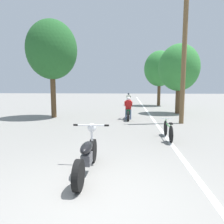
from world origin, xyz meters
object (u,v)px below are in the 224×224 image
at_px(roadside_tree_right_near, 179,68).
at_px(motorcycle_rider_far, 129,101).
at_px(motorcycle_foreground, 87,154).
at_px(motorcycle_rider_lead, 128,111).
at_px(utility_pole, 184,54).
at_px(roadside_tree_left, 52,50).
at_px(bicycle_parked, 168,130).
at_px(roadside_tree_right_far, 160,69).

height_order(roadside_tree_right_near, motorcycle_rider_far, roadside_tree_right_near).
relative_size(motorcycle_foreground, motorcycle_rider_lead, 1.06).
xyz_separation_m(roadside_tree_right_near, motorcycle_foreground, (-4.48, -10.75, -2.89)).
relative_size(utility_pole, motorcycle_foreground, 3.41).
distance_m(roadside_tree_left, bicycle_parked, 8.86).
height_order(roadside_tree_right_far, motorcycle_rider_far, roadside_tree_right_far).
xyz_separation_m(utility_pole, bicycle_parked, (-1.34, -3.41, -3.28)).
xyz_separation_m(motorcycle_foreground, motorcycle_rider_lead, (0.88, 7.73, 0.09)).
height_order(utility_pole, bicycle_parked, utility_pole).
xyz_separation_m(roadside_tree_right_far, motorcycle_rider_far, (-3.16, 0.29, -3.31)).
bearing_deg(motorcycle_rider_far, utility_pole, -75.07).
xyz_separation_m(motorcycle_foreground, motorcycle_rider_far, (0.86, 17.31, 0.08)).
height_order(utility_pole, roadside_tree_left, utility_pole).
bearing_deg(motorcycle_rider_far, motorcycle_foreground, -92.84).
bearing_deg(roadside_tree_right_near, motorcycle_rider_far, 118.91).
relative_size(utility_pole, bicycle_parked, 4.23).
relative_size(roadside_tree_right_far, motorcycle_rider_lead, 2.91).
distance_m(roadside_tree_right_far, roadside_tree_left, 11.92).
height_order(roadside_tree_right_near, motorcycle_rider_lead, roadside_tree_right_near).
distance_m(utility_pole, roadside_tree_right_near, 4.25).
bearing_deg(roadside_tree_right_near, roadside_tree_right_far, 94.21).
relative_size(roadside_tree_left, motorcycle_rider_lead, 3.11).
height_order(motorcycle_foreground, motorcycle_rider_far, motorcycle_rider_far).
xyz_separation_m(roadside_tree_right_near, motorcycle_rider_far, (-3.62, 6.55, -2.81)).
bearing_deg(bicycle_parked, motorcycle_rider_lead, 108.16).
bearing_deg(utility_pole, roadside_tree_right_near, 79.70).
height_order(motorcycle_foreground, bicycle_parked, motorcycle_foreground).
relative_size(motorcycle_foreground, bicycle_parked, 1.24).
bearing_deg(bicycle_parked, motorcycle_foreground, -126.84).
bearing_deg(motorcycle_foreground, roadside_tree_right_near, 67.39).
height_order(roadside_tree_right_near, bicycle_parked, roadside_tree_right_near).
xyz_separation_m(motorcycle_foreground, bicycle_parked, (2.38, 3.17, -0.10)).
distance_m(roadside_tree_right_near, roadside_tree_right_far, 6.30).
bearing_deg(motorcycle_rider_lead, roadside_tree_right_far, 71.33).
bearing_deg(utility_pole, motorcycle_rider_far, 104.93).
height_order(utility_pole, motorcycle_foreground, utility_pole).
relative_size(utility_pole, roadside_tree_right_near, 1.40).
relative_size(roadside_tree_right_far, motorcycle_rider_far, 2.68).
xyz_separation_m(roadside_tree_right_near, motorcycle_rider_lead, (-3.60, -3.02, -2.80)).
bearing_deg(roadside_tree_right_far, roadside_tree_left, -131.56).
relative_size(roadside_tree_right_near, roadside_tree_right_far, 0.89).
bearing_deg(motorcycle_rider_far, roadside_tree_right_near, -61.09).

